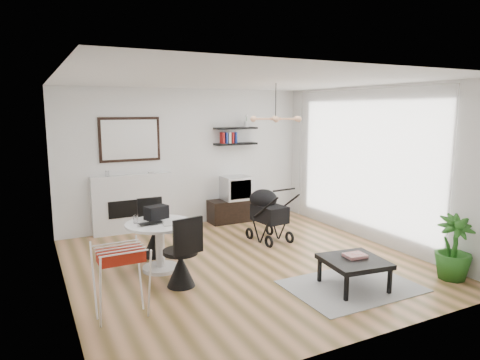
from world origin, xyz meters
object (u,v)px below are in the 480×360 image
crt_tv (236,188)px  stroller (268,216)px  drying_rack (121,281)px  coffee_table (354,262)px  fireplace (133,196)px  potted_plant (453,248)px  tv_console (238,210)px  dining_table (160,239)px

crt_tv → stroller: size_ratio=0.55×
stroller → crt_tv: bearing=80.2°
drying_rack → coffee_table: bearing=-11.7°
fireplace → potted_plant: (3.35, -4.25, -0.24)m
crt_tv → coffee_table: (-0.14, -3.73, -0.36)m
fireplace → stroller: fireplace is taller
fireplace → tv_console: 2.18m
tv_console → dining_table: 3.00m
coffee_table → potted_plant: size_ratio=0.93×
stroller → coffee_table: 2.30m
dining_table → coffee_table: (2.05, -1.75, -0.12)m
tv_console → potted_plant: 4.29m
tv_console → stroller: stroller is taller
dining_table → stroller: size_ratio=0.96×
fireplace → drying_rack: (-0.91, -3.35, -0.25)m
crt_tv → dining_table: bearing=-137.9°
crt_tv → drying_rack: (-2.99, -3.20, -0.27)m
crt_tv → stroller: bearing=-93.2°
dining_table → coffee_table: 2.70m
dining_table → coffee_table: dining_table is taller
crt_tv → stroller: (-0.08, -1.42, -0.27)m
dining_table → drying_rack: size_ratio=1.16×
tv_console → potted_plant: (1.22, -4.10, 0.21)m
crt_tv → stroller: stroller is taller
tv_console → potted_plant: bearing=-73.4°
coffee_table → stroller: bearing=88.4°
drying_rack → potted_plant: size_ratio=0.94×
drying_rack → stroller: (2.91, 1.77, -0.00)m
fireplace → tv_console: size_ratio=1.75×
drying_rack → coffee_table: size_ratio=1.00×
tv_console → crt_tv: bearing=-176.0°
tv_console → dining_table: (-2.24, -1.98, 0.23)m
potted_plant → coffee_table: bearing=165.3°
fireplace → stroller: 2.56m
potted_plant → dining_table: bearing=148.6°
fireplace → crt_tv: bearing=-4.2°
tv_console → crt_tv: size_ratio=2.23×
fireplace → tv_console: bearing=-4.0°
tv_console → fireplace: bearing=176.0°
tv_console → drying_rack: drying_rack is taller
tv_console → drying_rack: (-3.04, -3.20, 0.20)m
crt_tv → coffee_table: size_ratio=0.67×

